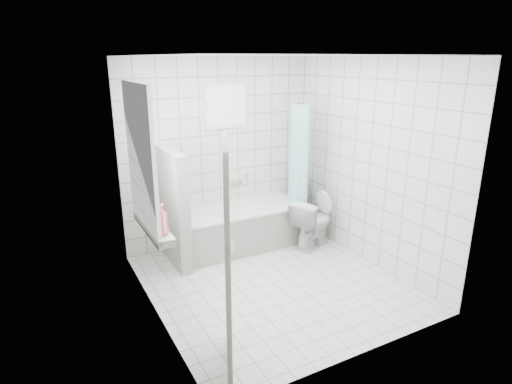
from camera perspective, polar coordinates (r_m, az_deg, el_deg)
ground at (r=5.25m, az=2.26°, el=-11.96°), size 3.00×3.00×0.00m
ceiling at (r=4.58m, az=2.66°, el=17.71°), size 3.00×3.00×0.00m
wall_back at (r=6.05m, az=-4.86°, el=5.19°), size 2.80×0.02×2.60m
wall_front at (r=3.61m, az=14.70°, el=-3.85°), size 2.80×0.02×2.60m
wall_left at (r=4.24m, az=-14.06°, el=-0.63°), size 0.02×3.00×2.60m
wall_right at (r=5.58m, az=14.93°, el=3.61°), size 0.02×3.00×2.60m
window_left at (r=4.45m, az=-14.78°, el=4.19°), size 0.01×0.90×1.40m
window_back at (r=5.95m, az=-3.94°, el=11.34°), size 0.50×0.01×0.50m
window_sill at (r=4.68m, az=-13.55°, el=-4.59°), size 0.18×1.02×0.08m
door at (r=3.46m, az=-3.84°, el=-9.67°), size 0.36×0.75×2.00m
bathtub at (r=6.07m, az=-2.16°, el=-4.71°), size 1.78×0.77×0.58m
partition_wall at (r=5.54m, az=-10.89°, el=-2.16°), size 0.15×0.85×1.50m
tiled_ledge at (r=6.79m, az=5.15°, el=-2.46°), size 0.40×0.24×0.55m
toilet at (r=6.11m, az=7.54°, el=-4.08°), size 0.79×0.63×0.70m
curtain_rod at (r=6.04m, az=5.01°, el=11.89°), size 0.02×0.80×0.02m
shower_curtain at (r=6.09m, az=5.45°, el=3.31°), size 0.14×0.48×1.78m
tub_faucet at (r=6.21m, az=-2.76°, el=1.27°), size 0.18×0.06×0.06m
sill_bottles at (r=4.59m, az=-13.47°, el=-2.73°), size 0.17×0.79×0.32m
ledge_bottles at (r=6.65m, az=5.51°, el=0.66°), size 0.17×0.19×0.24m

